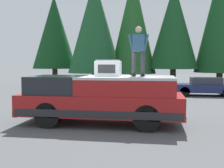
# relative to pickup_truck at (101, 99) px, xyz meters

# --- Properties ---
(ground_plane) EXTENTS (90.00, 90.00, 0.00)m
(ground_plane) POSITION_rel_pickup_truck_xyz_m (0.07, 0.06, -0.87)
(ground_plane) COLOR #4C4F51
(pickup_truck) EXTENTS (2.01, 5.54, 1.65)m
(pickup_truck) POSITION_rel_pickup_truck_xyz_m (0.00, 0.00, 0.00)
(pickup_truck) COLOR maroon
(pickup_truck) RESTS_ON ground
(compressor_unit) EXTENTS (0.65, 0.84, 0.56)m
(compressor_unit) POSITION_rel_pickup_truck_xyz_m (0.07, -0.23, 1.05)
(compressor_unit) COLOR silver
(compressor_unit) RESTS_ON pickup_truck
(person_on_truck_bed) EXTENTS (0.29, 0.72, 1.69)m
(person_on_truck_bed) POSITION_rel_pickup_truck_xyz_m (0.24, -1.25, 1.68)
(person_on_truck_bed) COLOR #333338
(person_on_truck_bed) RESTS_ON pickup_truck
(parked_car_navy) EXTENTS (1.64, 4.10, 1.16)m
(parked_car_navy) POSITION_rel_pickup_truck_xyz_m (9.20, -4.90, -0.29)
(parked_car_navy) COLOR navy
(parked_car_navy) RESTS_ON ground
(parked_car_black) EXTENTS (1.64, 4.10, 1.16)m
(parked_car_black) POSITION_rel_pickup_truck_xyz_m (8.66, 0.88, -0.29)
(parked_car_black) COLOR black
(parked_car_black) RESTS_ON ground
(conifer_left) EXTENTS (4.26, 4.26, 10.77)m
(conifer_left) POSITION_rel_pickup_truck_xyz_m (15.49, -7.11, 5.14)
(conifer_left) COLOR #4C3826
(conifer_left) RESTS_ON ground
(conifer_center_left) EXTENTS (4.15, 4.15, 8.82)m
(conifer_center_left) POSITION_rel_pickup_truck_xyz_m (15.24, -3.24, 4.32)
(conifer_center_left) COLOR #4C3826
(conifer_center_left) RESTS_ON ground
(conifer_center_right) EXTENTS (4.06, 4.06, 9.97)m
(conifer_center_right) POSITION_rel_pickup_truck_xyz_m (15.48, 0.25, 4.68)
(conifer_center_right) COLOR #4C3826
(conifer_center_right) RESTS_ON ground
(conifer_right) EXTENTS (4.61, 4.61, 9.37)m
(conifer_right) POSITION_rel_pickup_truck_xyz_m (14.44, 3.46, 4.42)
(conifer_right) COLOR #4C3826
(conifer_right) RESTS_ON ground
(conifer_far_right) EXTENTS (4.12, 4.12, 8.39)m
(conifer_far_right) POSITION_rel_pickup_truck_xyz_m (16.21, 7.76, 4.09)
(conifer_far_right) COLOR #4C3826
(conifer_far_right) RESTS_ON ground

